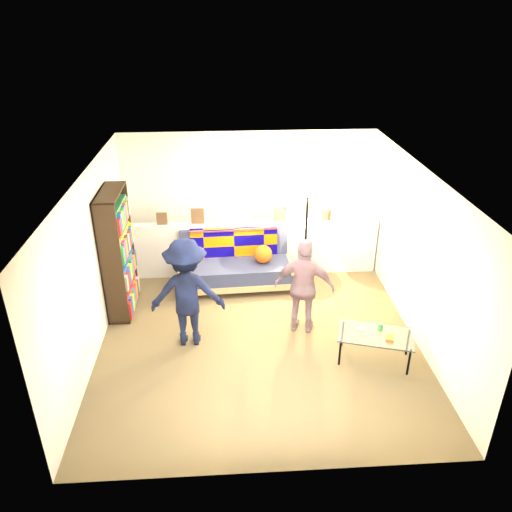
{
  "coord_description": "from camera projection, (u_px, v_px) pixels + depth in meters",
  "views": [
    {
      "loc": [
        -0.42,
        -6.08,
        4.33
      ],
      "look_at": [
        0.0,
        0.4,
        1.05
      ],
      "focal_mm": 35.0,
      "sensor_mm": 36.0,
      "label": 1
    }
  ],
  "objects": [
    {
      "name": "ledge_decor",
      "position": [
        237.0,
        213.0,
        8.44
      ],
      "size": [
        2.97,
        0.02,
        0.45
      ],
      "color": "brown",
      "rests_on": "half_wall_ledge"
    },
    {
      "name": "room_shell",
      "position": [
        256.0,
        215.0,
        7.06
      ],
      "size": [
        4.6,
        5.05,
        2.45
      ],
      "color": "silver",
      "rests_on": "ground"
    },
    {
      "name": "floor_lamp",
      "position": [
        306.0,
        220.0,
        8.22
      ],
      "size": [
        0.38,
        0.32,
        1.64
      ],
      "color": "black",
      "rests_on": "ground"
    },
    {
      "name": "half_wall_ledge",
      "position": [
        251.0,
        248.0,
        8.78
      ],
      "size": [
        4.45,
        0.15,
        1.0
      ],
      "primitive_type": "cube",
      "color": "silver",
      "rests_on": "ground"
    },
    {
      "name": "person_right",
      "position": [
        304.0,
        287.0,
        7.12
      ],
      "size": [
        0.92,
        0.58,
        1.46
      ],
      "primitive_type": "imported",
      "rotation": [
        0.0,
        0.0,
        2.87
      ],
      "color": "#C68095",
      "rests_on": "ground"
    },
    {
      "name": "ground",
      "position": [
        258.0,
        331.0,
        7.4
      ],
      "size": [
        5.0,
        5.0,
        0.0
      ],
      "primitive_type": "plane",
      "color": "brown",
      "rests_on": "ground"
    },
    {
      "name": "person_left",
      "position": [
        187.0,
        293.0,
        6.84
      ],
      "size": [
        1.04,
        0.61,
        1.6
      ],
      "primitive_type": "imported",
      "rotation": [
        0.0,
        0.0,
        3.13
      ],
      "color": "black",
      "rests_on": "ground"
    },
    {
      "name": "bookshelf",
      "position": [
        118.0,
        257.0,
        7.58
      ],
      "size": [
        0.32,
        0.97,
        1.95
      ],
      "color": "black",
      "rests_on": "ground"
    },
    {
      "name": "coffee_table",
      "position": [
        376.0,
        336.0,
        6.64
      ],
      "size": [
        1.1,
        0.81,
        0.51
      ],
      "color": "black",
      "rests_on": "ground"
    },
    {
      "name": "futon_sofa",
      "position": [
        236.0,
        264.0,
        8.49
      ],
      "size": [
        1.99,
        1.03,
        0.83
      ],
      "color": "tan",
      "rests_on": "ground"
    }
  ]
}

